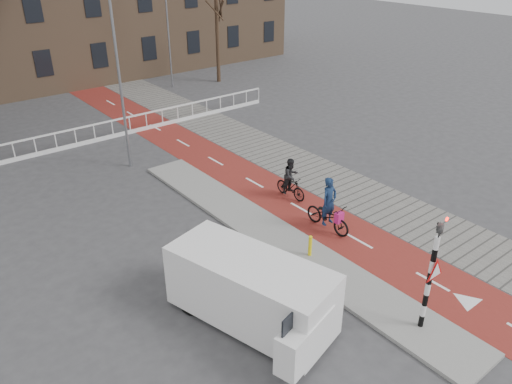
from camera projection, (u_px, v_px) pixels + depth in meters
ground at (376, 285)px, 15.50m from camera, size 120.00×120.00×0.00m
bike_lane at (228, 168)px, 23.27m from camera, size 2.50×60.00×0.01m
sidewalk at (273, 153)px, 24.82m from camera, size 3.00×60.00×0.01m
curb_island at (276, 237)px, 17.86m from camera, size 1.80×16.00×0.12m
traffic_signal at (432, 270)px, 12.85m from camera, size 0.80×0.80×3.68m
bollard at (310, 246)px, 16.58m from camera, size 0.12×0.12×0.73m
cyclist_near at (328, 212)px, 18.14m from camera, size 0.77×2.02×2.07m
cyclist_far at (291, 182)px, 20.34m from camera, size 0.75×1.60×1.73m
van at (251, 290)px, 13.61m from camera, size 3.03×5.02×2.02m
railing at (36, 150)px, 24.39m from camera, size 28.00×0.10×0.99m
tree_right at (217, 37)px, 35.53m from camera, size 0.27×0.27×6.34m
streetlight_near at (119, 75)px, 21.49m from camera, size 0.12×0.12×8.59m
streetlight_right at (167, 22)px, 33.67m from camera, size 0.12×0.12×8.87m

